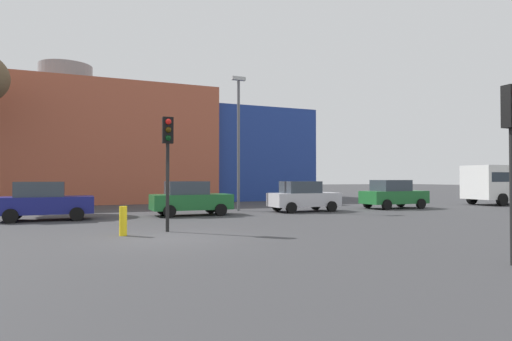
# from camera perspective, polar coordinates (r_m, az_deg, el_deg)

# --- Properties ---
(ground_plane) EXTENTS (200.00, 200.00, 0.00)m
(ground_plane) POSITION_cam_1_polar(r_m,az_deg,el_deg) (13.49, -11.71, -8.81)
(ground_plane) COLOR #38383A
(building_backdrop) EXTENTS (39.38, 12.15, 10.79)m
(building_backdrop) POSITION_cam_1_polar(r_m,az_deg,el_deg) (37.24, -23.99, 2.72)
(building_backdrop) COLOR #B2563D
(building_backdrop) RESTS_ON ground_plane
(parked_car_1) EXTENTS (3.88, 1.90, 1.68)m
(parked_car_1) POSITION_cam_1_polar(r_m,az_deg,el_deg) (20.88, -26.27, -3.67)
(parked_car_1) COLOR navy
(parked_car_1) RESTS_ON ground_plane
(parked_car_2) EXTENTS (3.89, 1.91, 1.69)m
(parked_car_2) POSITION_cam_1_polar(r_m,az_deg,el_deg) (21.51, -8.74, -3.68)
(parked_car_2) COLOR #1E662D
(parked_car_2) RESTS_ON ground_plane
(parked_car_3) EXTENTS (3.85, 1.89, 1.67)m
(parked_car_3) POSITION_cam_1_polar(r_m,az_deg,el_deg) (23.89, 6.27, -3.44)
(parked_car_3) COLOR silver
(parked_car_3) RESTS_ON ground_plane
(parked_car_4) EXTENTS (4.00, 1.96, 1.73)m
(parked_car_4) POSITION_cam_1_polar(r_m,az_deg,el_deg) (27.49, 17.73, -3.02)
(parked_car_4) COLOR #1E662D
(parked_car_4) RESTS_ON ground_plane
(white_bus) EXTENTS (6.80, 2.62, 2.72)m
(white_bus) POSITION_cam_1_polar(r_m,az_deg,el_deg) (35.18, 30.48, -1.25)
(white_bus) COLOR white
(white_bus) RESTS_ON ground_plane
(traffic_light_island) EXTENTS (0.37, 0.37, 3.93)m
(traffic_light_island) POSITION_cam_1_polar(r_m,az_deg,el_deg) (15.06, -11.62, 3.03)
(traffic_light_island) COLOR black
(traffic_light_island) RESTS_ON ground_plane
(bollard_yellow_0) EXTENTS (0.24, 0.24, 0.94)m
(bollard_yellow_0) POSITION_cam_1_polar(r_m,az_deg,el_deg) (14.40, -17.21, -6.41)
(bollard_yellow_0) COLOR yellow
(bollard_yellow_0) RESTS_ON ground_plane
(street_lamp) EXTENTS (0.80, 0.24, 7.60)m
(street_lamp) POSITION_cam_1_polar(r_m,az_deg,el_deg) (24.43, -2.34, 4.81)
(street_lamp) COLOR #59595E
(street_lamp) RESTS_ON ground_plane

